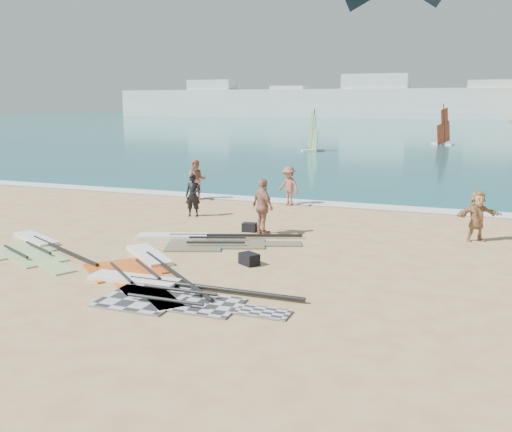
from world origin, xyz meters
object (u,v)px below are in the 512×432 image
(rig_red, at_px, (145,268))
(beachgoer_right, at_px, (477,216))
(beachgoer_mid, at_px, (289,186))
(rig_grey, at_px, (164,291))
(rig_orange, at_px, (204,240))
(beachgoer_back, at_px, (263,207))
(gear_bag_near, at_px, (249,227))
(rig_green, at_px, (35,248))
(gear_bag_far, at_px, (249,259))
(person_wetsuit, at_px, (193,195))
(beachgoer_left, at_px, (197,180))

(rig_red, xyz_separation_m, beachgoer_right, (8.66, 6.92, 0.81))
(beachgoer_mid, bearing_deg, rig_grey, -61.06)
(rig_orange, height_order, beachgoer_back, beachgoer_back)
(gear_bag_near, bearing_deg, beachgoer_back, -21.52)
(rig_orange, xyz_separation_m, rig_red, (-0.09, -3.55, 0.00))
(rig_grey, relative_size, rig_green, 1.13)
(gear_bag_far, bearing_deg, beachgoer_right, 41.59)
(rig_green, relative_size, rig_red, 1.04)
(beachgoer_right, bearing_deg, rig_orange, 173.31)
(rig_green, bearing_deg, beachgoer_right, 52.02)
(rig_grey, distance_m, rig_red, 2.18)
(rig_orange, relative_size, person_wetsuit, 3.31)
(rig_grey, distance_m, beachgoer_right, 11.11)
(gear_bag_far, bearing_deg, rig_red, -149.50)
(beachgoer_mid, bearing_deg, rig_green, -91.37)
(rig_orange, bearing_deg, beachgoer_back, 28.01)
(rig_grey, xyz_separation_m, beachgoer_right, (7.13, 8.48, 0.81))
(rig_red, xyz_separation_m, person_wetsuit, (-2.21, 7.25, 0.82))
(rig_green, distance_m, gear_bag_near, 7.29)
(gear_bag_near, bearing_deg, beachgoer_left, 132.11)
(rig_green, distance_m, gear_bag_far, 7.10)
(gear_bag_near, height_order, gear_bag_far, gear_bag_far)
(gear_bag_near, distance_m, beachgoer_mid, 5.64)
(rig_orange, bearing_deg, rig_green, -168.28)
(rig_green, height_order, rig_orange, same)
(beachgoer_left, xyz_separation_m, beachgoer_mid, (4.51, 0.24, -0.07))
(rig_orange, height_order, beachgoer_right, beachgoer_right)
(person_wetsuit, xyz_separation_m, beachgoer_left, (-1.64, 3.57, 0.09))
(rig_grey, height_order, beachgoer_left, beachgoer_left)
(rig_red, height_order, beachgoer_left, beachgoer_left)
(rig_grey, distance_m, rig_orange, 5.31)
(rig_red, bearing_deg, gear_bag_near, 120.30)
(beachgoer_left, relative_size, beachgoer_back, 0.96)
(rig_green, bearing_deg, beachgoer_mid, 90.19)
(gear_bag_far, xyz_separation_m, beachgoer_right, (6.10, 5.41, 0.69))
(rig_orange, relative_size, beachgoer_back, 2.89)
(rig_green, bearing_deg, gear_bag_far, 33.35)
(gear_bag_near, bearing_deg, person_wetsuit, 150.94)
(gear_bag_far, xyz_separation_m, beachgoer_mid, (-1.89, 9.55, 0.72))
(rig_grey, height_order, person_wetsuit, person_wetsuit)
(gear_bag_near, bearing_deg, beachgoer_mid, 93.24)
(gear_bag_far, height_order, beachgoer_back, beachgoer_back)
(rig_grey, height_order, rig_green, rig_grey)
(gear_bag_near, xyz_separation_m, beachgoer_left, (-4.82, 5.34, 0.80))
(beachgoer_left, height_order, beachgoer_mid, beachgoer_left)
(rig_red, xyz_separation_m, beachgoer_back, (1.59, 5.24, 0.95))
(rig_grey, bearing_deg, rig_green, 159.23)
(beachgoer_mid, bearing_deg, gear_bag_far, -53.76)
(rig_orange, bearing_deg, person_wetsuit, 101.40)
(rig_red, distance_m, gear_bag_near, 5.57)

